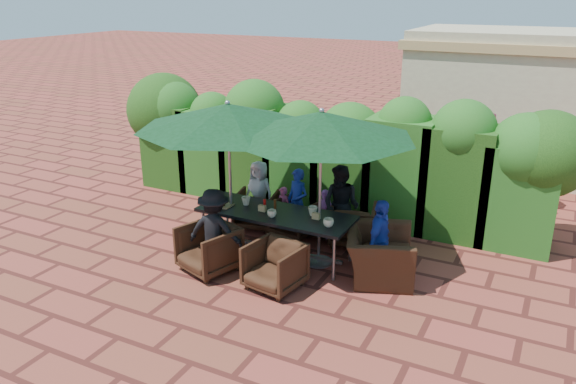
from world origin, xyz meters
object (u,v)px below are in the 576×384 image
at_px(chair_far_left, 257,208).
at_px(chair_end_right, 380,247).
at_px(umbrella_left, 228,116).
at_px(umbrella_right, 321,125).
at_px(dining_table, 276,216).
at_px(chair_near_right, 274,264).
at_px(chair_far_right, 353,222).
at_px(chair_near_left, 209,246).
at_px(chair_far_mid, 295,216).

xyz_separation_m(chair_far_left, chair_end_right, (2.57, -0.84, 0.12)).
height_order(umbrella_left, umbrella_right, same).
bearing_deg(dining_table, chair_near_right, -63.08).
bearing_deg(chair_near_right, chair_far_left, 135.93).
xyz_separation_m(dining_table, umbrella_right, (0.72, 0.07, 1.54)).
xyz_separation_m(chair_far_left, chair_far_right, (1.80, 0.10, 0.02)).
bearing_deg(umbrella_left, dining_table, 2.87).
relative_size(chair_far_left, chair_near_left, 0.91).
bearing_deg(chair_end_right, dining_table, 72.20).
xyz_separation_m(dining_table, chair_near_right, (0.47, -0.93, -0.30)).
height_order(umbrella_left, chair_near_right, umbrella_left).
xyz_separation_m(chair_near_left, chair_near_right, (1.14, -0.02, -0.02)).
bearing_deg(chair_far_right, umbrella_right, 63.14).
xyz_separation_m(umbrella_right, chair_far_mid, (-0.80, 0.80, -1.86)).
distance_m(dining_table, chair_far_right, 1.40).
relative_size(dining_table, chair_end_right, 2.26).
distance_m(umbrella_left, umbrella_right, 1.53).
relative_size(umbrella_left, chair_near_right, 3.87).
xyz_separation_m(umbrella_left, chair_near_left, (0.13, -0.87, -1.82)).
distance_m(umbrella_right, chair_far_left, 2.58).
xyz_separation_m(dining_table, chair_far_left, (-0.87, 0.89, -0.32)).
bearing_deg(chair_near_right, umbrella_left, 154.62).
relative_size(umbrella_left, umbrella_right, 1.03).
bearing_deg(chair_near_right, dining_table, 126.59).
xyz_separation_m(chair_far_mid, chair_far_right, (1.01, 0.13, 0.03)).
height_order(chair_far_right, chair_near_left, chair_near_left).
height_order(chair_near_left, chair_near_right, chair_near_left).
relative_size(umbrella_right, chair_far_mid, 3.98).
distance_m(dining_table, chair_near_left, 1.16).
bearing_deg(umbrella_left, chair_near_left, -81.39).
xyz_separation_m(chair_far_left, chair_near_left, (0.20, -1.81, 0.04)).
height_order(dining_table, chair_far_left, dining_table).
bearing_deg(chair_far_left, chair_far_right, 170.46).
height_order(dining_table, chair_far_mid, dining_table).
relative_size(umbrella_right, chair_end_right, 2.53).
bearing_deg(umbrella_left, chair_far_left, 94.11).
xyz_separation_m(chair_far_left, chair_near_right, (1.34, -1.83, 0.01)).
xyz_separation_m(umbrella_left, chair_far_mid, (0.72, 0.91, -1.86)).
relative_size(chair_far_mid, chair_near_left, 0.89).
bearing_deg(chair_far_right, umbrella_left, 16.79).
xyz_separation_m(dining_table, chair_far_mid, (-0.08, 0.87, -0.32)).
relative_size(umbrella_right, chair_near_right, 3.76).
height_order(dining_table, chair_far_right, chair_far_right).
distance_m(chair_far_right, chair_near_right, 1.98).
distance_m(chair_far_left, chair_far_right, 1.80).
bearing_deg(chair_far_left, chair_near_left, 83.44).
xyz_separation_m(umbrella_right, chair_near_left, (-1.39, -0.98, -1.82)).
distance_m(dining_table, umbrella_right, 1.70).
relative_size(dining_table, chair_far_right, 3.30).
bearing_deg(chair_far_mid, chair_near_right, 117.51).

